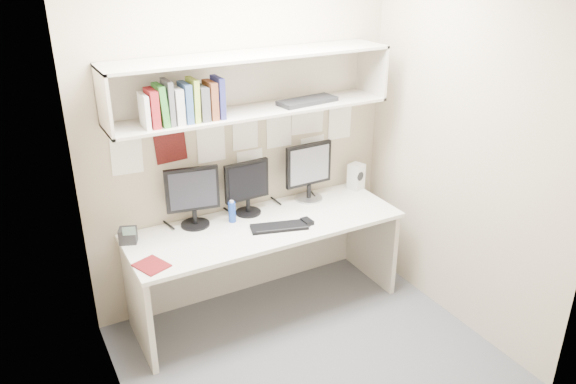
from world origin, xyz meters
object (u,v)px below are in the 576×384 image
monitor_center (247,185)px  speaker (356,176)px  desk_phone (128,235)px  maroon_notebook (152,265)px  desk (266,266)px  keyboard (279,227)px  monitor_right (309,169)px  monitor_left (193,194)px

monitor_center → speaker: size_ratio=1.89×
monitor_center → desk_phone: monitor_center is taller
speaker → maroon_notebook: (-1.83, -0.40, -0.10)m
desk → monitor_center: 0.63m
desk → speaker: size_ratio=9.29×
keyboard → speaker: (0.89, 0.32, 0.10)m
monitor_right → maroon_notebook: (-1.38, -0.41, -0.25)m
monitor_right → speaker: 0.47m
speaker → keyboard: bearing=-177.5°
speaker → maroon_notebook: 1.88m
monitor_right → desk_phone: monitor_right is taller
monitor_right → desk: bearing=-158.0°
monitor_left → keyboard: 0.65m
monitor_right → speaker: (0.45, -0.01, -0.14)m
maroon_notebook → monitor_center: bearing=4.3°
monitor_center → maroon_notebook: 0.97m
keyboard → monitor_center: bearing=121.0°
monitor_left → speaker: size_ratio=2.04×
monitor_center → monitor_right: 0.53m
desk → monitor_center: (-0.04, 0.22, 0.59)m
keyboard → speaker: bearing=36.2°
desk → speaker: bearing=12.4°
desk → monitor_right: 0.82m
keyboard → monitor_left: bearing=162.6°
monitor_center → maroon_notebook: (-0.85, -0.41, -0.22)m
maroon_notebook → desk_phone: desk_phone is taller
speaker → monitor_right: bearing=160.7°
desk → speaker: (0.94, 0.21, 0.47)m
desk → monitor_center: monitor_center is taller
keyboard → maroon_notebook: keyboard is taller
desk → monitor_left: bearing=154.3°
keyboard → desk_phone: size_ratio=2.84×
desk → desk_phone: desk_phone is taller
keyboard → monitor_right: bearing=53.7°
keyboard → desk_phone: (-0.99, 0.30, 0.04)m
desk_phone → keyboard: bearing=4.8°
desk → desk_phone: 1.05m
monitor_left → monitor_center: 0.42m
desk_phone → monitor_center: bearing=24.0°
desk_phone → desk: bearing=10.7°
keyboard → desk_phone: 1.04m
monitor_right → monitor_center: bearing=178.0°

